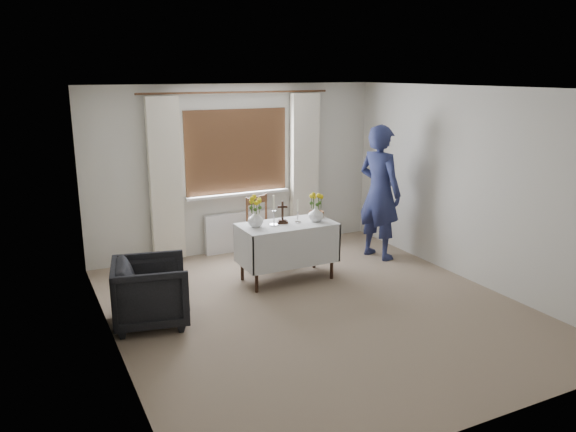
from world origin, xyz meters
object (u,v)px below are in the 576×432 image
Objects in this scene: wooden_chair at (266,230)px; armchair at (151,292)px; altar_table at (287,252)px; flower_vase_right at (316,214)px; person at (380,192)px; flower_vase_left at (256,219)px; wooden_cross at (282,212)px.

armchair is (-1.95, -1.31, -0.11)m from wooden_chair.
armchair is (-1.91, -0.55, -0.02)m from altar_table.
wooden_chair reaches higher than armchair.
person is at bearing 14.17° from flower_vase_right.
wooden_chair is 4.56× the size of flower_vase_left.
armchair is 0.41× the size of person.
flower_vase_right is at bearing -7.28° from flower_vase_left.
wooden_chair is at bearing 57.29° from flower_vase_left.
wooden_chair is 2.35m from armchair.
altar_table is 1.31× the size of wooden_chair.
wooden_chair is 0.49× the size of person.
flower_vase_left is (-0.42, 0.05, 0.49)m from altar_table.
wooden_cross is (-1.66, -0.21, -0.07)m from person.
flower_vase_right is (2.30, 0.49, 0.50)m from armchair.
person reaches higher than armchair.
person reaches higher than flower_vase_left.
altar_table is at bearing -6.16° from flower_vase_left.
armchair is at bearing -142.23° from wooden_cross.
person is 6.63× the size of wooden_cross.
flower_vase_left is 1.01× the size of flower_vase_right.
wooden_chair is at bearing 112.94° from flower_vase_right.
wooden_cross is (-0.09, -0.72, 0.43)m from wooden_chair.
flower_vase_right is (0.35, -0.82, 0.39)m from wooden_chair.
altar_table is 4.22× the size of wooden_cross.
wooden_cross is at bearing -117.38° from wooden_chair.
flower_vase_left is at bearing 80.17° from person.
flower_vase_left reaches higher than armchair.
flower_vase_left is at bearing -143.23° from wooden_chair.
wooden_chair is at bearing 56.24° from person.
person is at bearing 8.81° from altar_table.
wooden_cross is at bearing -60.92° from armchair.
person is 1.27m from flower_vase_right.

